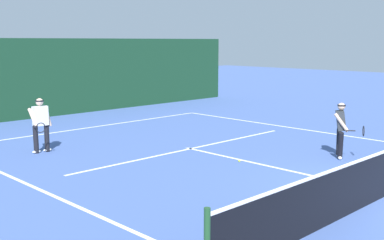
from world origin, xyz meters
name	(u,v)px	position (x,y,z in m)	size (l,w,h in m)	color
court_line_baseline_far	(93,127)	(0.00, 11.59, 0.00)	(10.64, 0.10, 0.01)	white
court_line_service	(191,149)	(0.00, 6.23, 0.00)	(8.67, 0.10, 0.01)	white
court_line_centre	(271,166)	(0.00, 3.20, 0.00)	(0.10, 6.40, 0.01)	white
player_near	(341,128)	(2.29, 2.48, 0.85)	(0.82, 1.03, 1.56)	black
player_far	(41,123)	(-3.50, 8.97, 0.89)	(0.80, 0.85, 1.62)	black
tennis_ball	(239,161)	(-0.20, 4.11, 0.03)	(0.07, 0.07, 0.07)	#D1E033
back_fence_windscreen	(45,78)	(0.00, 15.19, 1.69)	(22.00, 0.12, 3.39)	#153922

